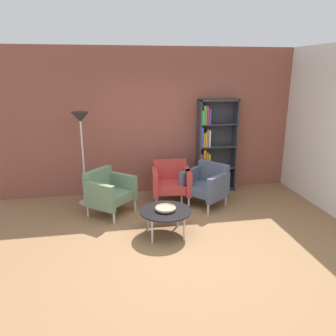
# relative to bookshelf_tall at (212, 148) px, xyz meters

# --- Properties ---
(ground_plane) EXTENTS (8.32, 8.32, 0.00)m
(ground_plane) POSITION_rel_bookshelf_tall_xyz_m (-1.10, -2.24, -0.92)
(ground_plane) COLOR olive
(brick_back_panel) EXTENTS (6.40, 0.12, 2.90)m
(brick_back_panel) POSITION_rel_bookshelf_tall_xyz_m (-1.10, 0.22, 0.53)
(brick_back_panel) COLOR brown
(brick_back_panel) RESTS_ON ground_plane
(bookshelf_tall) EXTENTS (0.80, 0.30, 1.90)m
(bookshelf_tall) POSITION_rel_bookshelf_tall_xyz_m (0.00, 0.00, 0.00)
(bookshelf_tall) COLOR #333338
(bookshelf_tall) RESTS_ON ground_plane
(coffee_table_low) EXTENTS (0.80, 0.80, 0.40)m
(coffee_table_low) POSITION_rel_bookshelf_tall_xyz_m (-1.29, -1.81, -0.55)
(coffee_table_low) COLOR black
(coffee_table_low) RESTS_ON ground_plane
(decorative_bowl) EXTENTS (0.32, 0.32, 0.05)m
(decorative_bowl) POSITION_rel_bookshelf_tall_xyz_m (-1.29, -1.81, -0.49)
(decorative_bowl) COLOR tan
(decorative_bowl) RESTS_ON coffee_table_low
(armchair_corner_red) EXTENTS (0.77, 0.72, 0.78)m
(armchair_corner_red) POSITION_rel_bookshelf_tall_xyz_m (-0.96, -0.50, -0.51)
(armchair_corner_red) COLOR #B73833
(armchair_corner_red) RESTS_ON ground_plane
(armchair_near_window) EXTENTS (0.94, 0.95, 0.78)m
(armchair_near_window) POSITION_rel_bookshelf_tall_xyz_m (-2.14, -0.85, -0.51)
(armchair_near_window) COLOR slate
(armchair_near_window) RESTS_ON ground_plane
(armchair_by_bookshelf) EXTENTS (0.94, 0.95, 0.78)m
(armchair_by_bookshelf) POSITION_rel_bookshelf_tall_xyz_m (-0.34, -0.77, -0.51)
(armchair_by_bookshelf) COLOR #4C566B
(armchair_by_bookshelf) RESTS_ON ground_plane
(floor_lamp_torchiere) EXTENTS (0.32, 0.32, 1.74)m
(floor_lamp_torchiere) POSITION_rel_bookshelf_tall_xyz_m (-2.58, -0.29, 0.53)
(floor_lamp_torchiere) COLOR silver
(floor_lamp_torchiere) RESTS_ON ground_plane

